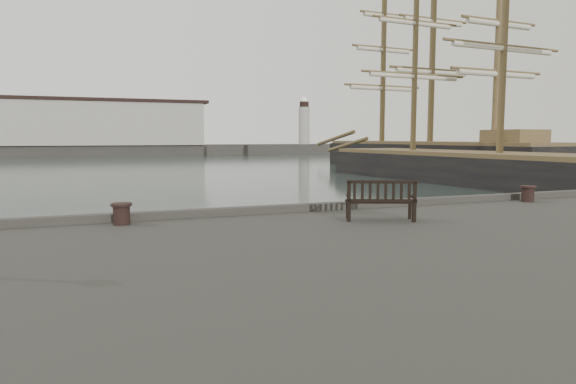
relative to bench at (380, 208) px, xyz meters
name	(u,v)px	position (x,y,z in m)	size (l,w,h in m)	color
ground	(333,267)	(-0.13, 2.12, -1.84)	(400.00, 400.00, 0.00)	black
breakwater	(97,133)	(-4.68, 94.12, 2.46)	(140.00, 9.50, 12.20)	#383530
bench	(380,208)	(0.00, 0.00, 0.00)	(1.62, 1.09, 0.88)	black
bollard_left	(122,214)	(-5.43, 1.50, -0.05)	(0.44, 0.44, 0.46)	black
bollard_right	(528,194)	(5.77, 1.40, -0.05)	(0.44, 0.44, 0.46)	black
tall_ship_main	(498,176)	(21.22, 18.87, -1.18)	(9.31, 34.52, 25.58)	black
tall_ship_far	(429,161)	(28.03, 36.12, -0.96)	(8.75, 31.85, 26.99)	black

